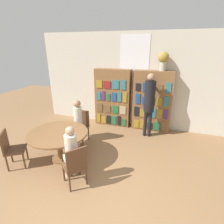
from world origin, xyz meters
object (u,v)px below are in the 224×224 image
Objects in this scene: chair_near_camera at (11,147)px; chair_far_side at (75,164)px; reading_table at (58,136)px; bookshelf_left at (113,98)px; seated_reader_left at (77,120)px; librarian_standing at (149,99)px; bookshelf_right at (152,102)px; flower_vase at (163,59)px; chair_left_side at (81,124)px; seated_reader_right at (71,151)px.

chair_far_side is at bearing 54.00° from chair_near_camera.
reading_table is 1.02m from chair_near_camera.
chair_near_camera is at bearing -115.86° from bookshelf_left.
librarian_standing is at bearing -147.50° from seated_reader_left.
bookshelf_right reaches higher than chair_near_camera.
reading_table is 1.02m from chair_far_side.
chair_far_side is 0.71× the size of seated_reader_left.
bookshelf_right is 1.29m from flower_vase.
chair_near_camera and chair_far_side have the same top height.
bookshelf_left is 1.01× the size of librarian_standing.
reading_table is at bearing -128.32° from bookshelf_right.
seated_reader_right reaches higher than chair_left_side.
reading_table is (-1.85, -2.35, -0.32)m from bookshelf_right.
flower_vase is at bearing 101.66° from chair_near_camera.
chair_far_side is 0.47× the size of librarian_standing.
chair_left_side is 0.71× the size of seated_reader_left.
reading_table is at bearing 90.00° from chair_far_side.
bookshelf_right is 2.29m from chair_left_side.
seated_reader_right is (0.60, -1.53, 0.19)m from chair_left_side.
seated_reader_right reaches higher than reading_table.
reading_table is 0.83m from seated_reader_left.
seated_reader_right reaches higher than chair_near_camera.
flower_vase reaches higher than chair_near_camera.
chair_near_camera is at bearing -132.96° from bookshelf_right.
bookshelf_right reaches higher than librarian_standing.
bookshelf_right is 2.16× the size of chair_far_side.
librarian_standing is (-0.25, -0.51, -1.06)m from flower_vase.
chair_left_side is (0.90, 1.57, 0.00)m from chair_near_camera.
bookshelf_left is 2.16× the size of chair_near_camera.
librarian_standing reaches higher than chair_left_side.
bookshelf_right is at bearing 51.68° from reading_table.
bookshelf_left is at bearing -179.82° from flower_vase.
flower_vase reaches higher than seated_reader_right.
bookshelf_left is at bearing -108.15° from chair_left_side.
seated_reader_right is 0.64× the size of librarian_standing.
chair_near_camera is at bearing -146.76° from reading_table.
bookshelf_left is 1.62m from seated_reader_left.
bookshelf_left is 1.30m from bookshelf_right.
chair_near_camera is 0.72× the size of seated_reader_right.
seated_reader_left is (-2.03, -1.52, -1.52)m from flower_vase.
flower_vase is 4.47m from chair_near_camera.
bookshelf_left is 1.98m from flower_vase.
bookshelf_left is 3.59× the size of flower_vase.
flower_vase reaches higher than bookshelf_right.
chair_near_camera is 1.66m from seated_reader_left.
reading_table is 1.54× the size of chair_left_side.
chair_left_side is at bearing 63.00° from chair_far_side.
chair_left_side is at bearing 60.07° from seated_reader_right.
seated_reader_left is at bearing 87.24° from reading_table.
bookshelf_right is 2.38m from seated_reader_left.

